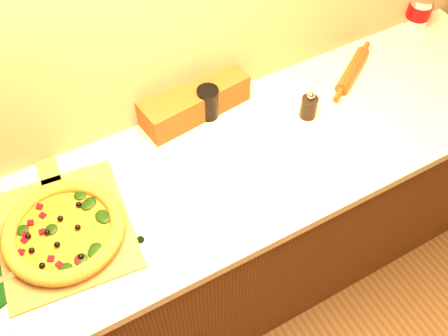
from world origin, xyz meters
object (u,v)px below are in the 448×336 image
(rolling_pin, at_px, (352,70))
(coffee_canister, at_px, (419,11))
(pizza_peel, at_px, (63,226))
(pepper_grinder, at_px, (309,106))
(dark_jar, at_px, (208,103))
(pizza, at_px, (64,230))

(rolling_pin, relative_size, coffee_canister, 2.43)
(pizza_peel, distance_m, pepper_grinder, 0.96)
(coffee_canister, bearing_deg, dark_jar, -177.53)
(pizza_peel, relative_size, coffee_canister, 4.49)
(pizza_peel, height_order, pepper_grinder, pepper_grinder)
(dark_jar, bearing_deg, rolling_pin, -7.59)
(pizza_peel, xyz_separation_m, rolling_pin, (1.24, 0.13, 0.02))
(rolling_pin, xyz_separation_m, dark_jar, (-0.61, 0.08, 0.04))
(rolling_pin, distance_m, coffee_canister, 0.47)
(pepper_grinder, relative_size, rolling_pin, 0.35)
(pizza_peel, bearing_deg, coffee_canister, 14.46)
(pizza, relative_size, rolling_pin, 1.12)
(dark_jar, bearing_deg, pepper_grinder, -29.33)
(rolling_pin, distance_m, dark_jar, 0.62)
(pizza_peel, bearing_deg, pizza, -86.81)
(dark_jar, bearing_deg, coffee_canister, 2.47)
(dark_jar, bearing_deg, pizza, -158.66)
(pepper_grinder, height_order, dark_jar, dark_jar)
(pizza, xyz_separation_m, pepper_grinder, (0.96, 0.07, 0.01))
(pizza_peel, relative_size, dark_jar, 4.82)
(pepper_grinder, distance_m, dark_jar, 0.37)
(rolling_pin, xyz_separation_m, coffee_canister, (0.45, 0.13, 0.05))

